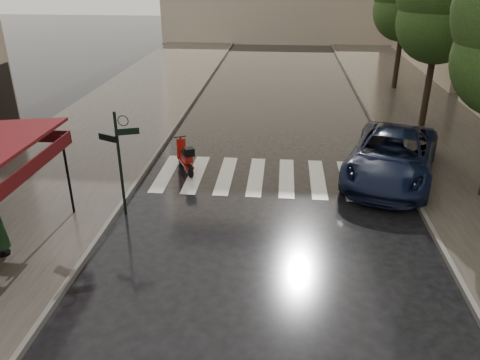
# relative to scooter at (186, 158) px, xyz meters

# --- Properties ---
(ground) EXTENTS (120.00, 120.00, 0.00)m
(ground) POSITION_rel_scooter_xyz_m (0.04, -6.22, -0.51)
(ground) COLOR black
(ground) RESTS_ON ground
(sidewalk_near) EXTENTS (6.00, 60.00, 0.12)m
(sidewalk_near) POSITION_rel_scooter_xyz_m (-4.46, 5.78, -0.45)
(sidewalk_near) COLOR #38332D
(sidewalk_near) RESTS_ON ground
(sidewalk_far) EXTENTS (5.50, 60.00, 0.12)m
(sidewalk_far) POSITION_rel_scooter_xyz_m (10.29, 5.78, -0.45)
(sidewalk_far) COLOR #38332D
(sidewalk_far) RESTS_ON ground
(curb_near) EXTENTS (0.12, 60.00, 0.16)m
(curb_near) POSITION_rel_scooter_xyz_m (-1.41, 5.78, -0.44)
(curb_near) COLOR #595651
(curb_near) RESTS_ON ground
(curb_far) EXTENTS (0.12, 60.00, 0.16)m
(curb_far) POSITION_rel_scooter_xyz_m (7.49, 5.78, -0.44)
(curb_far) COLOR #595651
(curb_far) RESTS_ON ground
(crosswalk) EXTENTS (7.85, 3.20, 0.01)m
(crosswalk) POSITION_rel_scooter_xyz_m (3.01, -0.22, -0.51)
(crosswalk) COLOR silver
(crosswalk) RESTS_ON ground
(signpost) EXTENTS (1.17, 0.29, 3.10)m
(signpost) POSITION_rel_scooter_xyz_m (-1.15, -3.22, 1.32)
(signpost) COLOR black
(signpost) RESTS_ON ground
(scooter) EXTENTS (0.93, 1.54, 1.10)m
(scooter) POSITION_rel_scooter_xyz_m (0.00, 0.00, 0.00)
(scooter) COLOR black
(scooter) RESTS_ON ground
(parked_car) EXTENTS (4.34, 6.34, 1.61)m
(parked_car) POSITION_rel_scooter_xyz_m (7.04, 0.11, 0.29)
(parked_car) COLOR black
(parked_car) RESTS_ON ground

